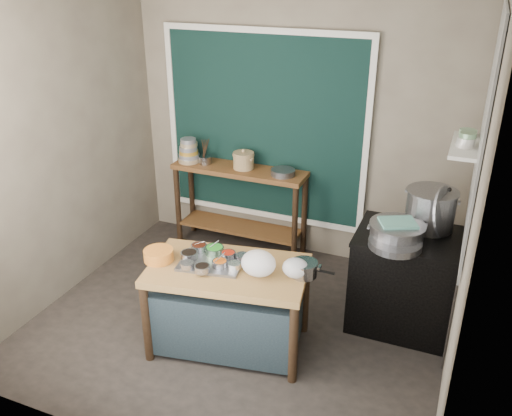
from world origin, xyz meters
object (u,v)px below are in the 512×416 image
at_px(condiment_tray, 211,263).
at_px(saucepan, 304,269).
at_px(yellow_basin, 159,255).
at_px(back_counter, 240,208).
at_px(ceramic_crock, 244,161).
at_px(stove_block, 407,282).
at_px(steamer, 397,232).
at_px(stock_pot, 430,209).
at_px(prep_table, 229,307).
at_px(utensil_cup, 205,160).

xyz_separation_m(condiment_tray, saucepan, (0.73, 0.11, 0.05)).
bearing_deg(yellow_basin, saucepan, 10.96).
xyz_separation_m(back_counter, ceramic_crock, (0.05, 0.00, 0.55)).
bearing_deg(stove_block, steamer, -131.85).
distance_m(yellow_basin, stock_pot, 2.28).
bearing_deg(condiment_tray, back_counter, 106.14).
bearing_deg(yellow_basin, condiment_tray, 14.55).
height_order(prep_table, yellow_basin, yellow_basin).
relative_size(prep_table, stove_block, 1.39).
height_order(back_counter, ceramic_crock, ceramic_crock).
xyz_separation_m(prep_table, condiment_tray, (-0.14, 0.00, 0.39)).
relative_size(yellow_basin, stock_pot, 0.55).
bearing_deg(saucepan, steamer, 45.65).
bearing_deg(ceramic_crock, yellow_basin, -90.30).
bearing_deg(ceramic_crock, condiment_tray, -75.48).
relative_size(saucepan, steamer, 0.47).
height_order(prep_table, utensil_cup, utensil_cup).
bearing_deg(stock_pot, stove_block, -114.76).
xyz_separation_m(stove_block, yellow_basin, (-1.86, -0.96, 0.37)).
bearing_deg(condiment_tray, yellow_basin, -165.45).
height_order(back_counter, steamer, steamer).
height_order(stove_block, ceramic_crock, ceramic_crock).
bearing_deg(utensil_cup, stove_block, -17.14).
bearing_deg(back_counter, steamer, -25.94).
distance_m(back_counter, condiment_tray, 1.67).
height_order(back_counter, utensil_cup, utensil_cup).
xyz_separation_m(back_counter, saucepan, (1.19, -1.46, 0.33)).
distance_m(ceramic_crock, stock_pot, 2.02).
relative_size(back_counter, saucepan, 6.74).
xyz_separation_m(stove_block, saucepan, (-0.71, -0.73, 0.38)).
xyz_separation_m(saucepan, stock_pot, (0.80, 0.93, 0.24)).
bearing_deg(saucepan, stove_block, 46.10).
relative_size(condiment_tray, saucepan, 2.30).
xyz_separation_m(condiment_tray, steamer, (1.32, 0.71, 0.19)).
height_order(stock_pot, steamer, stock_pot).
bearing_deg(prep_table, condiment_tray, 169.70).
bearing_deg(condiment_tray, stock_pot, 34.32).
height_order(condiment_tray, yellow_basin, yellow_basin).
bearing_deg(steamer, ceramic_crock, 153.40).
xyz_separation_m(condiment_tray, ceramic_crock, (-0.41, 1.58, 0.27)).
distance_m(stove_block, yellow_basin, 2.13).
distance_m(ceramic_crock, steamer, 1.94).
bearing_deg(stove_block, prep_table, -146.82).
height_order(stove_block, steamer, steamer).
xyz_separation_m(prep_table, saucepan, (0.59, 0.12, 0.43)).
relative_size(saucepan, utensil_cup, 1.52).
distance_m(prep_table, utensil_cup, 1.94).
xyz_separation_m(condiment_tray, stock_pot, (1.53, 1.05, 0.29)).
xyz_separation_m(stove_block, ceramic_crock, (-1.85, 0.73, 0.60)).
bearing_deg(utensil_cup, back_counter, 3.49).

